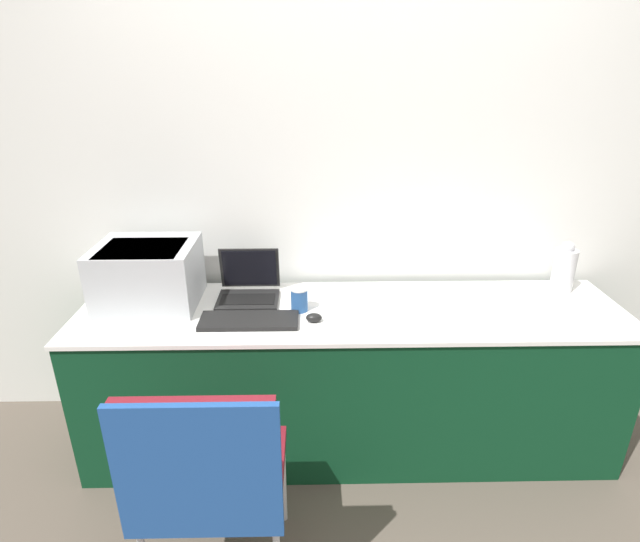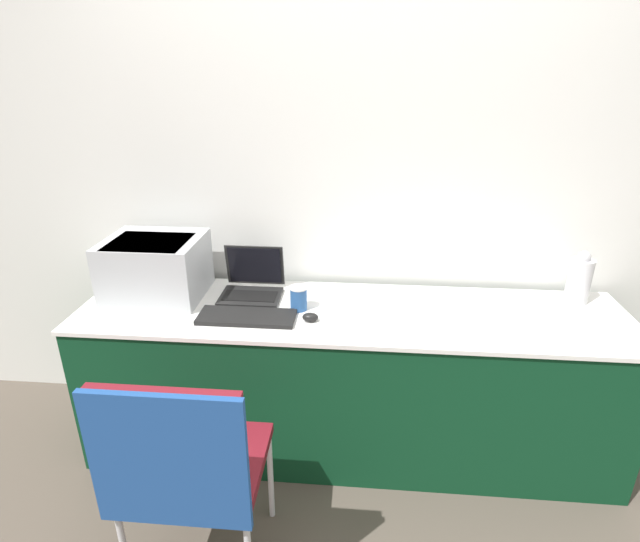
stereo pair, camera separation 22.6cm
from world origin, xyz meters
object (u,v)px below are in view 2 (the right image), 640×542
(printer, at_px, (155,266))
(coffee_cup, at_px, (299,298))
(laptop_left, at_px, (252,285))
(mouse, at_px, (310,317))
(metal_pitcher, at_px, (579,279))
(chair, at_px, (183,462))
(external_keyboard, at_px, (247,317))

(printer, bearing_deg, coffee_cup, -7.25)
(laptop_left, relative_size, mouse, 4.06)
(mouse, bearing_deg, metal_pitcher, 13.90)
(chair, bearing_deg, printer, 114.87)
(laptop_left, height_order, external_keyboard, laptop_left)
(printer, xyz_separation_m, external_keyboard, (0.48, -0.20, -0.15))
(metal_pitcher, bearing_deg, coffee_cup, -171.49)
(coffee_cup, relative_size, chair, 0.12)
(chair, bearing_deg, coffee_cup, 70.36)
(coffee_cup, bearing_deg, laptop_left, 150.75)
(laptop_left, relative_size, external_keyboard, 0.67)
(laptop_left, distance_m, external_keyboard, 0.26)
(printer, relative_size, metal_pitcher, 1.73)
(printer, xyz_separation_m, metal_pitcher, (2.00, 0.11, -0.04))
(external_keyboard, bearing_deg, chair, -95.66)
(laptop_left, bearing_deg, external_keyboard, -83.67)
(printer, distance_m, mouse, 0.80)
(external_keyboard, xyz_separation_m, metal_pitcher, (1.52, 0.31, 0.11))
(laptop_left, relative_size, chair, 0.31)
(external_keyboard, bearing_deg, laptop_left, 96.33)
(external_keyboard, xyz_separation_m, coffee_cup, (0.22, 0.12, 0.05))
(laptop_left, relative_size, coffee_cup, 2.56)
(laptop_left, distance_m, coffee_cup, 0.28)
(printer, bearing_deg, external_keyboard, -22.93)
(printer, distance_m, metal_pitcher, 2.01)
(external_keyboard, bearing_deg, metal_pitcher, 11.51)
(chair, bearing_deg, laptop_left, 87.55)
(printer, xyz_separation_m, coffee_cup, (0.70, -0.09, -0.10))
(coffee_cup, bearing_deg, mouse, -59.45)
(metal_pitcher, bearing_deg, chair, -147.85)
(metal_pitcher, bearing_deg, external_keyboard, -168.49)
(printer, height_order, metal_pitcher, printer)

